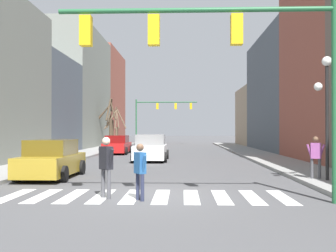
{
  "coord_description": "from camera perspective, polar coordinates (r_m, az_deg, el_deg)",
  "views": [
    {
      "loc": [
        1.08,
        -11.93,
        2.0
      ],
      "look_at": [
        -0.3,
        26.2,
        2.37
      ],
      "focal_mm": 42.0,
      "sensor_mm": 36.0,
      "label": 1
    }
  ],
  "objects": [
    {
      "name": "ground_plane",
      "position": [
        12.14,
        -3.1,
        -10.06
      ],
      "size": [
        240.0,
        240.0,
        0.0
      ],
      "primitive_type": "plane",
      "color": "#4C4C4F"
    },
    {
      "name": "building_row_left",
      "position": [
        38.73,
        -16.68,
        5.41
      ],
      "size": [
        6.0,
        58.53,
        13.51
      ],
      "color": "gray",
      "rests_on": "ground_plane"
    },
    {
      "name": "building_row_right",
      "position": [
        31.13,
        21.36,
        5.01
      ],
      "size": [
        6.0,
        48.07,
        11.79
      ],
      "color": "#66564C",
      "rests_on": "ground_plane"
    },
    {
      "name": "crosswalk_stripes",
      "position": [
        11.99,
        -3.17,
        -10.16
      ],
      "size": [
        8.55,
        2.6,
        0.01
      ],
      "color": "white",
      "rests_on": "ground_plane"
    },
    {
      "name": "traffic_signal_near",
      "position": [
        11.16,
        8.41,
        11.25
      ],
      "size": [
        7.72,
        0.28,
        5.72
      ],
      "color": "#236038",
      "rests_on": "ground_plane"
    },
    {
      "name": "traffic_signal_far",
      "position": [
        53.87,
        -1.27,
        2.28
      ],
      "size": [
        8.44,
        0.28,
        6.19
      ],
      "color": "#236038",
      "rests_on": "ground_plane"
    },
    {
      "name": "street_lamp_right_corner",
      "position": [
        15.69,
        22.07,
        4.49
      ],
      "size": [
        0.95,
        0.36,
        4.57
      ],
      "color": "black",
      "rests_on": "sidewalk_right"
    },
    {
      "name": "car_parked_left_mid",
      "position": [
        17.09,
        -16.53,
        -4.75
      ],
      "size": [
        2.05,
        4.27,
        1.6
      ],
      "rotation": [
        0.0,
        0.0,
        1.57
      ],
      "color": "#A38423",
      "rests_on": "ground_plane"
    },
    {
      "name": "car_parked_right_far",
      "position": [
        33.08,
        -7.37,
        -2.77
      ],
      "size": [
        2.07,
        4.49,
        1.54
      ],
      "rotation": [
        0.0,
        0.0,
        1.57
      ],
      "color": "red",
      "rests_on": "ground_plane"
    },
    {
      "name": "car_driving_away_lane",
      "position": [
        25.59,
        -2.5,
        -3.26
      ],
      "size": [
        2.19,
        4.87,
        1.71
      ],
      "rotation": [
        0.0,
        0.0,
        -1.57
      ],
      "color": "white",
      "rests_on": "ground_plane"
    },
    {
      "name": "pedestrian_on_right_sidewalk",
      "position": [
        11.67,
        -8.98,
        -5.2
      ],
      "size": [
        0.59,
        0.62,
        1.79
      ],
      "rotation": [
        0.0,
        0.0,
        2.32
      ],
      "color": "#4C4C51",
      "rests_on": "ground_plane"
    },
    {
      "name": "pedestrian_near_right_corner",
      "position": [
        11.23,
        -4.08,
        -5.93
      ],
      "size": [
        0.45,
        0.62,
        1.61
      ],
      "rotation": [
        0.0,
        0.0,
        2.15
      ],
      "color": "#282D47",
      "rests_on": "ground_plane"
    },
    {
      "name": "pedestrian_crossing_street",
      "position": [
        15.97,
        20.64,
        -3.78
      ],
      "size": [
        0.69,
        0.28,
        1.6
      ],
      "rotation": [
        0.0,
        0.0,
        6.08
      ],
      "color": "#4C4C51",
      "rests_on": "sidewalk_right"
    },
    {
      "name": "street_tree_right_near",
      "position": [
        46.77,
        -7.61,
        -0.12
      ],
      "size": [
        2.6,
        1.62,
        4.63
      ],
      "color": "brown",
      "rests_on": "sidewalk_left"
    },
    {
      "name": "street_tree_left_near",
      "position": [
        45.08,
        -8.3,
        -0.06
      ],
      "size": [
        2.06,
        3.24,
        5.45
      ],
      "color": "#473828",
      "rests_on": "sidewalk_left"
    },
    {
      "name": "street_tree_right_mid",
      "position": [
        44.42,
        -8.41,
        0.2
      ],
      "size": [
        2.14,
        1.97,
        5.38
      ],
      "color": "#473828",
      "rests_on": "sidewalk_left"
    }
  ]
}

